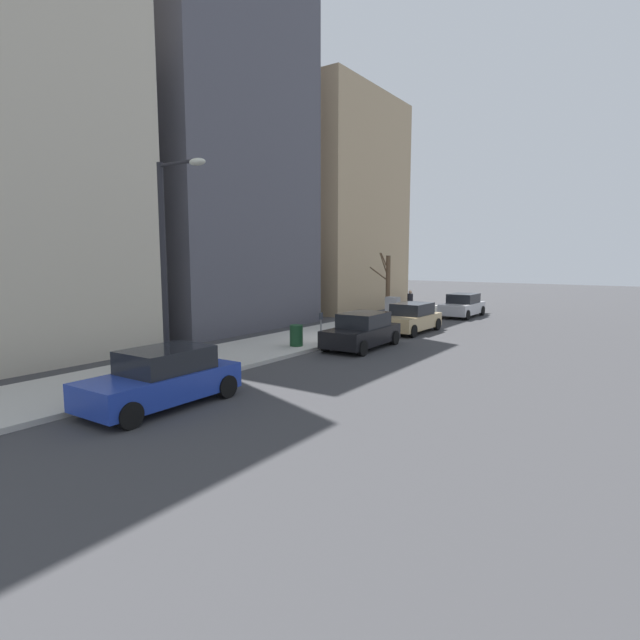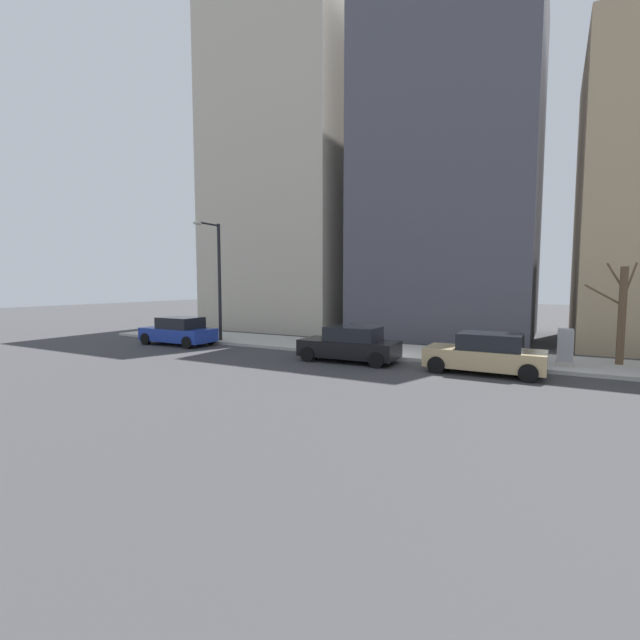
% 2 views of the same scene
% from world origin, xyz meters
% --- Properties ---
extents(ground_plane, '(120.00, 120.00, 0.00)m').
position_xyz_m(ground_plane, '(0.00, 0.00, 0.00)').
color(ground_plane, '#38383A').
extents(sidewalk, '(4.00, 36.00, 0.15)m').
position_xyz_m(sidewalk, '(2.00, 0.00, 0.07)').
color(sidewalk, '#B2AFA8').
rests_on(sidewalk, ground).
extents(parked_car_tan, '(1.95, 4.21, 1.52)m').
position_xyz_m(parked_car_tan, '(-1.06, -4.48, 0.74)').
color(parked_car_tan, tan).
rests_on(parked_car_tan, ground).
extents(parked_car_black, '(2.04, 4.26, 1.52)m').
position_xyz_m(parked_car_black, '(-1.24, 0.98, 0.74)').
color(parked_car_black, black).
rests_on(parked_car_black, ground).
extents(parked_car_blue, '(1.96, 4.22, 1.52)m').
position_xyz_m(parked_car_blue, '(-1.13, 11.36, 0.74)').
color(parked_car_blue, '#1E389E').
rests_on(parked_car_blue, ground).
extents(parking_meter, '(0.14, 0.10, 1.35)m').
position_xyz_m(parking_meter, '(0.45, 1.67, 0.98)').
color(parking_meter, slate).
rests_on(parking_meter, sidewalk).
extents(utility_box, '(0.83, 0.61, 1.43)m').
position_xyz_m(utility_box, '(1.30, -7.09, 0.85)').
color(utility_box, '#A8A399').
rests_on(utility_box, sidewalk).
extents(streetlamp, '(1.97, 0.32, 6.50)m').
position_xyz_m(streetlamp, '(0.28, 9.86, 4.02)').
color(streetlamp, black).
rests_on(streetlamp, sidewalk).
extents(bare_tree, '(1.03, 1.82, 4.06)m').
position_xyz_m(bare_tree, '(2.63, -9.00, 2.19)').
color(bare_tree, brown).
rests_on(bare_tree, sidewalk).
extents(trash_bin, '(0.56, 0.56, 0.90)m').
position_xyz_m(trash_bin, '(0.90, 2.87, 0.60)').
color(trash_bin, '#14381E').
rests_on(trash_bin, sidewalk).
extents(office_block_center, '(10.23, 10.23, 20.69)m').
position_xyz_m(office_block_center, '(10.61, -0.56, 10.34)').
color(office_block_center, '#4C4C56').
rests_on(office_block_center, ground).
extents(office_tower_right, '(10.50, 10.50, 23.29)m').
position_xyz_m(office_tower_right, '(10.75, 11.22, 11.65)').
color(office_tower_right, '#BCB29E').
rests_on(office_tower_right, ground).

